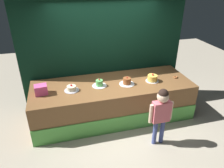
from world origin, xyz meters
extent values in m
plane|color=#ADA38E|center=(0.00, 0.00, 0.00)|extent=(12.00, 12.00, 0.00)
cube|color=brown|center=(0.00, 0.63, 0.42)|extent=(3.56, 1.25, 0.84)
cube|color=#59B24C|center=(0.00, -0.01, 0.19)|extent=(3.56, 0.02, 0.38)
cube|color=black|center=(0.00, 1.35, 1.33)|extent=(3.95, 0.08, 2.66)
cylinder|color=#3F4C8C|center=(0.55, -0.52, 0.27)|extent=(0.08, 0.08, 0.54)
cylinder|color=#3F4C8C|center=(0.70, -0.52, 0.27)|extent=(0.08, 0.08, 0.54)
cube|color=#D86672|center=(0.62, -0.52, 0.75)|extent=(0.34, 0.15, 0.42)
cylinder|color=beige|center=(0.42, -0.52, 0.73)|extent=(0.07, 0.07, 0.38)
cylinder|color=beige|center=(0.82, -0.52, 0.73)|extent=(0.07, 0.07, 0.38)
sphere|color=beige|center=(0.62, -0.52, 1.07)|extent=(0.22, 0.22, 0.22)
sphere|color=black|center=(0.62, -0.52, 1.13)|extent=(0.18, 0.18, 0.18)
cube|color=#ED559E|center=(-1.51, 0.56, 0.94)|extent=(0.27, 0.22, 0.20)
torus|color=brown|center=(1.51, 0.53, 0.86)|extent=(0.10, 0.10, 0.03)
cylinder|color=silver|center=(-0.91, 0.55, 0.84)|extent=(0.31, 0.31, 0.01)
cylinder|color=beige|center=(-0.91, 0.55, 0.90)|extent=(0.19, 0.19, 0.10)
sphere|color=red|center=(-0.91, 0.55, 0.97)|extent=(0.04, 0.04, 0.04)
cylinder|color=white|center=(-0.30, 0.60, 0.84)|extent=(0.32, 0.32, 0.01)
cylinder|color=#59B259|center=(-0.30, 0.60, 0.91)|extent=(0.15, 0.15, 0.13)
sphere|color=red|center=(-0.30, 0.60, 0.99)|extent=(0.03, 0.03, 0.03)
cylinder|color=white|center=(0.30, 0.53, 0.84)|extent=(0.34, 0.34, 0.01)
cylinder|color=brown|center=(0.30, 0.53, 0.92)|extent=(0.17, 0.17, 0.14)
sphere|color=red|center=(0.30, 0.53, 1.00)|extent=(0.03, 0.03, 0.03)
cylinder|color=silver|center=(0.91, 0.52, 0.84)|extent=(0.30, 0.30, 0.01)
cylinder|color=#F2BF4C|center=(0.91, 0.52, 0.92)|extent=(0.22, 0.22, 0.13)
sphere|color=red|center=(0.91, 0.52, 1.00)|extent=(0.04, 0.04, 0.04)
camera|label=1|loc=(-1.09, -3.40, 3.01)|focal=33.93mm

